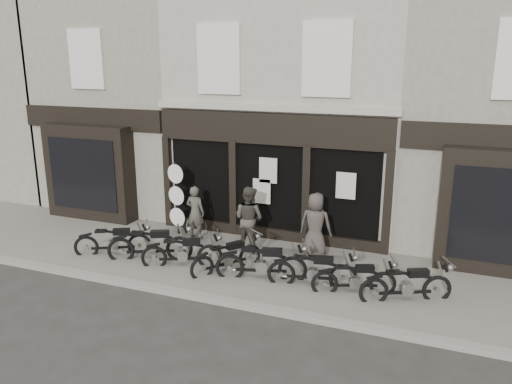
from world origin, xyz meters
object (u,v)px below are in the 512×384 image
(motorcycle_3, at_px, (227,259))
(advert_sign_post, at_px, (177,201))
(man_centre, at_px, (249,218))
(motorcycle_2, at_px, (183,255))
(man_left, at_px, (195,212))
(motorcycle_1, at_px, (151,247))
(motorcycle_7, at_px, (407,288))
(motorcycle_0, at_px, (114,244))
(motorcycle_4, at_px, (262,266))
(motorcycle_6, at_px, (355,281))
(man_right, at_px, (315,225))
(motorcycle_5, at_px, (313,273))

(motorcycle_3, relative_size, advert_sign_post, 0.75)
(man_centre, relative_size, advert_sign_post, 0.77)
(motorcycle_2, height_order, man_left, man_left)
(motorcycle_1, bearing_deg, motorcycle_7, -25.99)
(motorcycle_0, xyz_separation_m, motorcycle_7, (7.89, 0.08, 0.00))
(motorcycle_4, xyz_separation_m, advert_sign_post, (-3.57, 2.06, 0.74))
(man_left, bearing_deg, advert_sign_post, -6.02)
(motorcycle_6, bearing_deg, man_right, 108.04)
(motorcycle_2, relative_size, advert_sign_post, 0.83)
(motorcycle_1, distance_m, motorcycle_4, 3.27)
(motorcycle_1, relative_size, motorcycle_3, 1.18)
(motorcycle_2, distance_m, man_right, 3.67)
(motorcycle_4, distance_m, motorcycle_6, 2.29)
(man_left, xyz_separation_m, advert_sign_post, (-0.67, 0.09, 0.25))
(man_centre, bearing_deg, man_left, 6.46)
(motorcycle_2, relative_size, man_right, 1.11)
(man_centre, xyz_separation_m, man_right, (1.87, 0.24, -0.03))
(man_left, distance_m, man_centre, 1.90)
(motorcycle_4, distance_m, motorcycle_5, 1.28)
(motorcycle_6, relative_size, motorcycle_7, 0.95)
(motorcycle_4, distance_m, man_right, 2.16)
(man_left, bearing_deg, motorcycle_7, 165.32)
(motorcycle_3, height_order, motorcycle_7, motorcycle_7)
(motorcycle_0, relative_size, motorcycle_5, 0.91)
(motorcycle_0, height_order, man_right, man_right)
(motorcycle_3, xyz_separation_m, man_centre, (-0.01, 1.51, 0.65))
(man_left, bearing_deg, motorcycle_5, 157.52)
(motorcycle_1, relative_size, motorcycle_7, 1.07)
(motorcycle_0, xyz_separation_m, motorcycle_2, (2.21, -0.02, 0.00))
(motorcycle_3, distance_m, advert_sign_post, 3.28)
(advert_sign_post, bearing_deg, man_right, 7.65)
(motorcycle_2, bearing_deg, motorcycle_6, -23.81)
(man_left, bearing_deg, motorcycle_0, 53.53)
(motorcycle_3, bearing_deg, motorcycle_4, -63.27)
(motorcycle_2, distance_m, motorcycle_4, 2.23)
(motorcycle_6, height_order, man_right, man_right)
(motorcycle_4, xyz_separation_m, man_left, (-2.89, 1.97, 0.50))
(motorcycle_3, height_order, motorcycle_6, motorcycle_3)
(motorcycle_3, distance_m, man_left, 2.67)
(advert_sign_post, bearing_deg, motorcycle_2, -47.42)
(motorcycle_2, bearing_deg, motorcycle_7, -23.78)
(motorcycle_7, distance_m, advert_sign_post, 7.33)
(motorcycle_4, xyz_separation_m, motorcycle_5, (1.28, 0.09, -0.02))
(motorcycle_5, bearing_deg, motorcycle_0, 167.86)
(motorcycle_1, height_order, motorcycle_7, motorcycle_1)
(motorcycle_1, distance_m, advert_sign_post, 2.12)
(motorcycle_1, bearing_deg, motorcycle_0, 158.19)
(advert_sign_post, bearing_deg, motorcycle_4, -20.30)
(motorcycle_6, height_order, advert_sign_post, advert_sign_post)
(motorcycle_2, relative_size, motorcycle_4, 0.89)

